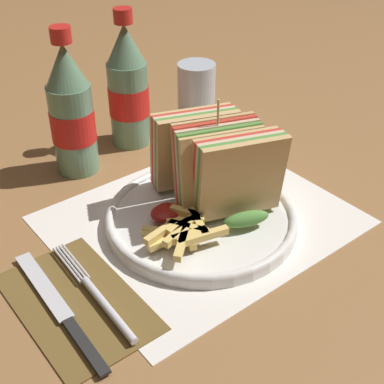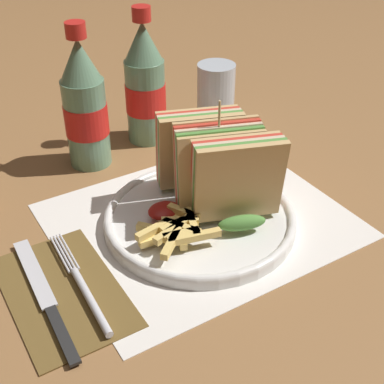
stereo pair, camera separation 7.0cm
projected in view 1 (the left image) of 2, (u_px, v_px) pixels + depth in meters
ground_plane at (171, 221)px, 0.72m from camera, size 4.00×4.00×0.00m
placemat at (201, 220)px, 0.72m from camera, size 0.37×0.31×0.00m
plate_main at (201, 217)px, 0.71m from camera, size 0.25×0.25×0.02m
club_sandwich at (216, 164)px, 0.70m from camera, size 0.13×0.19×0.15m
fries_pile at (184, 229)px, 0.65m from camera, size 0.09×0.09×0.02m
ketchup_blob at (167, 212)px, 0.69m from camera, size 0.04×0.04×0.02m
napkin at (76, 302)px, 0.59m from camera, size 0.12×0.19×0.00m
fork at (100, 299)px, 0.59m from camera, size 0.02×0.18×0.01m
knife at (60, 309)px, 0.58m from camera, size 0.02×0.21×0.00m
coke_bottle_near at (71, 113)px, 0.77m from camera, size 0.07×0.07×0.22m
coke_bottle_far at (128, 89)px, 0.85m from camera, size 0.07×0.07×0.22m
glass_near at (196, 98)px, 0.93m from camera, size 0.07×0.07×0.11m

